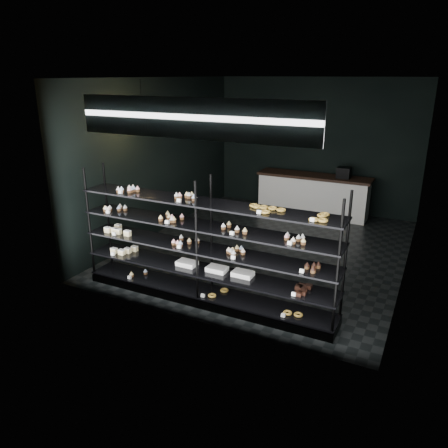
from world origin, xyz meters
name	(u,v)px	position (x,y,z in m)	size (l,w,h in m)	color
room	(272,168)	(0.00, 0.00, 1.60)	(5.01, 6.01, 3.20)	black
display_shelf	(203,262)	(-0.12, -2.45, 0.63)	(4.00, 0.50, 1.91)	black
signage	(190,118)	(0.00, -2.93, 2.75)	(3.30, 0.05, 0.50)	#0D1044
pendant_lamp	(143,123)	(-1.94, -1.29, 2.45)	(0.31, 0.31, 0.89)	black
service_counter	(313,194)	(0.16, 2.50, 0.50)	(2.69, 0.65, 1.23)	white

